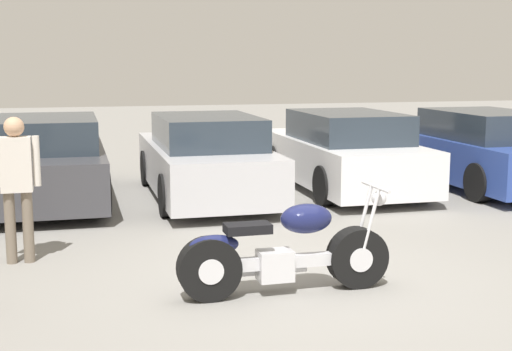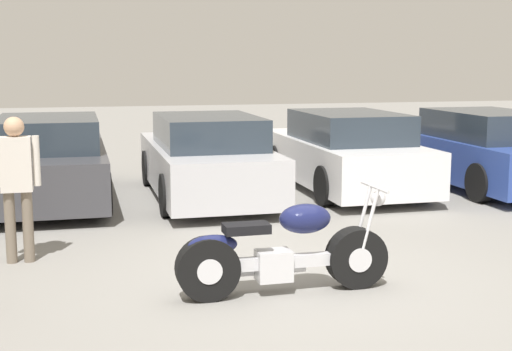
{
  "view_description": "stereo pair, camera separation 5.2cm",
  "coord_description": "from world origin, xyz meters",
  "px_view_note": "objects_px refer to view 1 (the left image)",
  "views": [
    {
      "loc": [
        -2.27,
        -6.73,
        2.25
      ],
      "look_at": [
        -0.1,
        1.74,
        0.85
      ],
      "focal_mm": 50.0,
      "sensor_mm": 36.0,
      "label": 1
    },
    {
      "loc": [
        -2.22,
        -6.75,
        2.25
      ],
      "look_at": [
        -0.1,
        1.74,
        0.85
      ],
      "focal_mm": 50.0,
      "sensor_mm": 36.0,
      "label": 2
    }
  ],
  "objects_px": {
    "parked_car_blue": "(479,151)",
    "parked_car_silver": "(205,159)",
    "motorcycle": "(283,253)",
    "parked_car_white": "(343,153)",
    "person_standing": "(17,177)",
    "parked_car_dark_grey": "(48,162)"
  },
  "relations": [
    {
      "from": "motorcycle",
      "to": "parked_car_dark_grey",
      "type": "distance_m",
      "value": 5.9
    },
    {
      "from": "parked_car_white",
      "to": "person_standing",
      "type": "distance_m",
      "value": 6.33
    },
    {
      "from": "parked_car_dark_grey",
      "to": "parked_car_white",
      "type": "distance_m",
      "value": 5.03
    },
    {
      "from": "parked_car_dark_grey",
      "to": "parked_car_silver",
      "type": "relative_size",
      "value": 1.0
    },
    {
      "from": "person_standing",
      "to": "parked_car_white",
      "type": "bearing_deg",
      "value": 33.87
    },
    {
      "from": "parked_car_blue",
      "to": "person_standing",
      "type": "distance_m",
      "value": 8.39
    },
    {
      "from": "motorcycle",
      "to": "parked_car_blue",
      "type": "xyz_separation_m",
      "value": [
        5.19,
        4.95,
        0.24
      ]
    },
    {
      "from": "motorcycle",
      "to": "parked_car_blue",
      "type": "distance_m",
      "value": 7.18
    },
    {
      "from": "parked_car_silver",
      "to": "parked_car_blue",
      "type": "height_order",
      "value": "same"
    },
    {
      "from": "parked_car_blue",
      "to": "parked_car_silver",
      "type": "bearing_deg",
      "value": 178.42
    },
    {
      "from": "parked_car_dark_grey",
      "to": "parked_car_white",
      "type": "relative_size",
      "value": 1.0
    },
    {
      "from": "parked_car_blue",
      "to": "parked_car_white",
      "type": "bearing_deg",
      "value": 172.25
    },
    {
      "from": "parked_car_dark_grey",
      "to": "person_standing",
      "type": "xyz_separation_m",
      "value": [
        -0.22,
        -3.63,
        0.33
      ]
    },
    {
      "from": "parked_car_dark_grey",
      "to": "parked_car_silver",
      "type": "xyz_separation_m",
      "value": [
        2.51,
        -0.31,
        0.0
      ]
    },
    {
      "from": "parked_car_blue",
      "to": "person_standing",
      "type": "height_order",
      "value": "person_standing"
    },
    {
      "from": "motorcycle",
      "to": "parked_car_dark_grey",
      "type": "bearing_deg",
      "value": 113.55
    },
    {
      "from": "parked_car_white",
      "to": "parked_car_blue",
      "type": "distance_m",
      "value": 2.54
    },
    {
      "from": "person_standing",
      "to": "parked_car_blue",
      "type": "bearing_deg",
      "value": 22.28
    },
    {
      "from": "motorcycle",
      "to": "parked_car_blue",
      "type": "relative_size",
      "value": 0.47
    },
    {
      "from": "motorcycle",
      "to": "parked_car_silver",
      "type": "xyz_separation_m",
      "value": [
        0.16,
        5.09,
        0.24
      ]
    },
    {
      "from": "parked_car_dark_grey",
      "to": "parked_car_white",
      "type": "bearing_deg",
      "value": -1.24
    },
    {
      "from": "parked_car_dark_grey",
      "to": "person_standing",
      "type": "distance_m",
      "value": 3.65
    }
  ]
}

